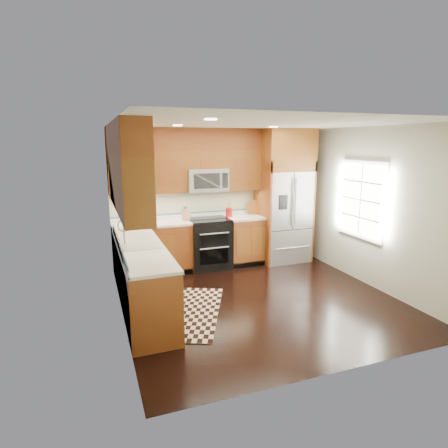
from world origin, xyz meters
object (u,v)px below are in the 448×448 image
object	(u,v)px
knife_block	(185,215)
utensil_crock	(229,210)
range	(209,243)
rug	(182,311)
refrigerator	(284,196)

from	to	relation	value
knife_block	utensil_crock	size ratio (longest dim) A/B	0.73
knife_block	utensil_crock	bearing A→B (deg)	5.10
range	rug	xyz separation A→B (m)	(-0.95, -1.72, -0.46)
rug	knife_block	bearing A→B (deg)	97.49
refrigerator	rug	bearing A→B (deg)	-146.02
refrigerator	utensil_crock	bearing A→B (deg)	172.75
rug	knife_block	world-z (taller)	knife_block
rug	utensil_crock	world-z (taller)	utensil_crock
range	knife_block	world-z (taller)	knife_block
range	rug	distance (m)	2.02
refrigerator	rug	world-z (taller)	refrigerator
refrigerator	knife_block	size ratio (longest dim) A/B	9.84
rug	utensil_crock	distance (m)	2.53
range	refrigerator	size ratio (longest dim) A/B	0.36
range	utensil_crock	size ratio (longest dim) A/B	2.59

